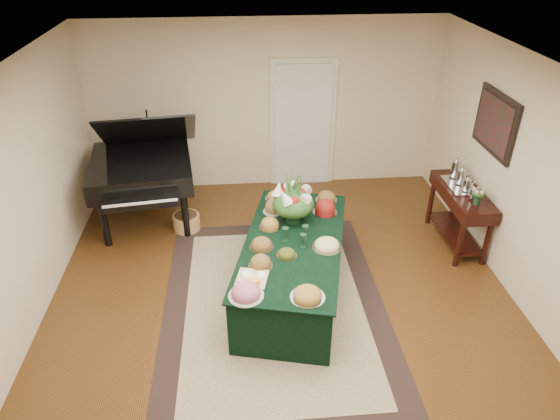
{
  "coord_description": "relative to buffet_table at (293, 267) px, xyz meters",
  "views": [
    {
      "loc": [
        -0.43,
        -4.58,
        3.96
      ],
      "look_at": [
        0.0,
        0.3,
        1.05
      ],
      "focal_mm": 32.0,
      "sensor_mm": 36.0,
      "label": 1
    }
  ],
  "objects": [
    {
      "name": "ground",
      "position": [
        -0.14,
        -0.12,
        -0.37
      ],
      "size": [
        6.0,
        6.0,
        0.0
      ],
      "primitive_type": "plane",
      "color": "#321C0B",
      "rests_on": "ground"
    },
    {
      "name": "area_rug",
      "position": [
        -0.24,
        -0.27,
        -0.36
      ],
      "size": [
        2.57,
        3.59,
        0.01
      ],
      "color": "black",
      "rests_on": "ground"
    },
    {
      "name": "kitchen_doorway",
      "position": [
        0.46,
        2.85,
        0.65
      ],
      "size": [
        1.05,
        0.07,
        2.1
      ],
      "color": "silver",
      "rests_on": "ground"
    },
    {
      "name": "buffet_table",
      "position": [
        0.0,
        0.0,
        0.0
      ],
      "size": [
        1.62,
        2.53,
        0.73
      ],
      "color": "black",
      "rests_on": "ground"
    },
    {
      "name": "food_platters",
      "position": [
        -0.02,
        0.09,
        0.41
      ],
      "size": [
        1.43,
        2.31,
        0.14
      ],
      "color": "silver",
      "rests_on": "buffet_table"
    },
    {
      "name": "cutting_board",
      "position": [
        -0.5,
        -0.63,
        0.4
      ],
      "size": [
        0.38,
        0.38,
        0.1
      ],
      "color": "tan",
      "rests_on": "buffet_table"
    },
    {
      "name": "green_goblets",
      "position": [
        0.05,
        -0.02,
        0.45
      ],
      "size": [
        0.3,
        0.25,
        0.18
      ],
      "color": "#13311D",
      "rests_on": "buffet_table"
    },
    {
      "name": "floral_centerpiece",
      "position": [
        0.05,
        0.45,
        0.67
      ],
      "size": [
        0.52,
        0.52,
        0.52
      ],
      "color": "#13311D",
      "rests_on": "buffet_table"
    },
    {
      "name": "grand_piano",
      "position": [
        -1.96,
        1.85,
        0.49
      ],
      "size": [
        1.64,
        1.83,
        1.72
      ],
      "color": "black",
      "rests_on": "ground"
    },
    {
      "name": "wicker_basket",
      "position": [
        -1.38,
        1.51,
        -0.25
      ],
      "size": [
        0.39,
        0.39,
        0.24
      ],
      "primitive_type": "cylinder",
      "color": "#9F7340",
      "rests_on": "ground"
    },
    {
      "name": "mahogany_sideboard",
      "position": [
        2.36,
        0.86,
        0.27
      ],
      "size": [
        0.45,
        1.25,
        0.83
      ],
      "color": "black",
      "rests_on": "ground"
    },
    {
      "name": "tea_service",
      "position": [
        2.36,
        0.95,
        0.57
      ],
      "size": [
        0.34,
        0.74,
        0.3
      ],
      "color": "silver",
      "rests_on": "mahogany_sideboard"
    },
    {
      "name": "pink_bouquet",
      "position": [
        2.36,
        0.48,
        0.61
      ],
      "size": [
        0.18,
        0.18,
        0.23
      ],
      "color": "#13311D",
      "rests_on": "mahogany_sideboard"
    },
    {
      "name": "wall_painting",
      "position": [
        2.58,
        0.86,
        1.38
      ],
      "size": [
        0.05,
        0.95,
        0.75
      ],
      "color": "black",
      "rests_on": "ground"
    }
  ]
}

